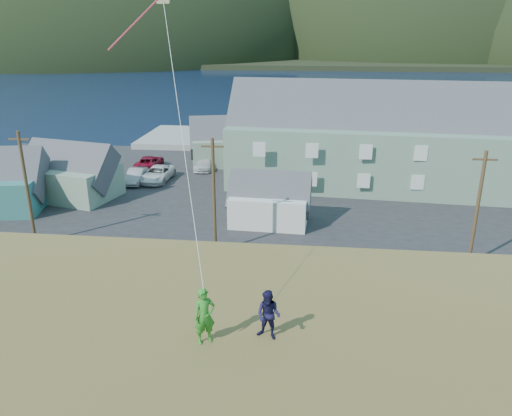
% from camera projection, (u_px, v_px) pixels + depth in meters
% --- Properties ---
extents(ground, '(900.00, 900.00, 0.00)m').
position_uv_depth(ground, '(230.00, 263.00, 35.57)').
color(ground, '#0A1638').
rests_on(ground, ground).
extents(grass_strip, '(110.00, 8.00, 0.10)m').
position_uv_depth(grass_strip, '(226.00, 275.00, 33.68)').
color(grass_strip, '#4C3D19').
rests_on(grass_strip, ground).
extents(waterfront_lot, '(72.00, 36.00, 0.12)m').
position_uv_depth(waterfront_lot, '(256.00, 190.00, 51.44)').
color(waterfront_lot, '#28282B').
rests_on(waterfront_lot, ground).
extents(wharf, '(26.00, 14.00, 0.90)m').
position_uv_depth(wharf, '(233.00, 139.00, 73.42)').
color(wharf, gray).
rests_on(wharf, ground).
extents(far_shore, '(900.00, 320.00, 2.00)m').
position_uv_depth(far_shore, '(306.00, 51.00, 343.71)').
color(far_shore, black).
rests_on(far_shore, ground).
extents(far_hills, '(760.00, 265.00, 143.00)m').
position_uv_depth(far_hills, '(365.00, 53.00, 292.39)').
color(far_hills, black).
rests_on(far_hills, ground).
extents(lodge, '(37.97, 13.23, 13.11)m').
position_uv_depth(lodge, '(411.00, 140.00, 50.85)').
color(lodge, slate).
rests_on(lodge, waterfront_lot).
extents(shed_palegreen_near, '(10.23, 7.63, 6.67)m').
position_uv_depth(shed_palegreen_near, '(69.00, 173.00, 48.35)').
color(shed_palegreen_near, gray).
rests_on(shed_palegreen_near, waterfront_lot).
extents(shed_white, '(7.11, 4.91, 5.46)m').
position_uv_depth(shed_white, '(270.00, 200.00, 42.05)').
color(shed_white, silver).
rests_on(shed_white, waterfront_lot).
extents(shed_palegreen_far, '(11.66, 8.36, 7.08)m').
position_uv_depth(shed_palegreen_far, '(234.00, 142.00, 60.82)').
color(shed_palegreen_far, gray).
rests_on(shed_palegreen_far, waterfront_lot).
extents(utility_poles, '(32.47, 0.24, 8.76)m').
position_uv_depth(utility_poles, '(227.00, 198.00, 35.52)').
color(utility_poles, '#47331E').
rests_on(utility_poles, waterfront_lot).
extents(parked_cars, '(23.39, 11.64, 1.58)m').
position_uv_depth(parked_cars, '(171.00, 170.00, 55.58)').
color(parked_cars, white).
rests_on(parked_cars, waterfront_lot).
extents(kite_flyer_green, '(0.75, 0.67, 1.71)m').
position_uv_depth(kite_flyer_green, '(205.00, 316.00, 14.20)').
color(kite_flyer_green, '#2C8323').
rests_on(kite_flyer_green, hillside).
extents(kite_flyer_navy, '(0.88, 0.77, 1.53)m').
position_uv_depth(kite_flyer_navy, '(269.00, 315.00, 14.42)').
color(kite_flyer_navy, '#17153A').
rests_on(kite_flyer_navy, hillside).
extents(kite_rig, '(1.96, 3.65, 10.84)m').
position_uv_depth(kite_rig, '(159.00, 3.00, 17.65)').
color(kite_rig, '#F6F0BB').
rests_on(kite_rig, ground).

